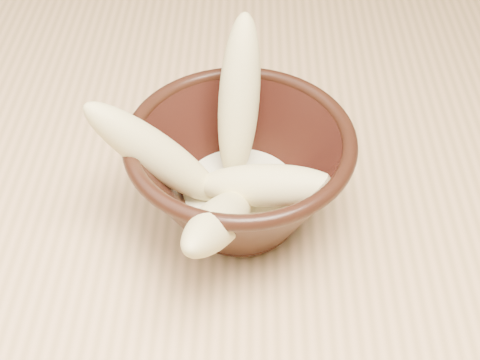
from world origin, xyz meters
TOP-DOWN VIEW (x-y plane):
  - table at (0.00, 0.00)m, footprint 1.20×0.80m
  - bowl at (0.13, -0.05)m, footprint 0.18×0.18m
  - milk_puddle at (0.13, -0.05)m, footprint 0.10×0.10m
  - banana_upright at (0.13, -0.00)m, footprint 0.05×0.10m
  - banana_left at (0.07, -0.06)m, footprint 0.12×0.04m
  - banana_across at (0.15, -0.07)m, footprint 0.12×0.05m
  - banana_front at (0.12, -0.11)m, footprint 0.07×0.14m

SIDE VIEW (x-z plane):
  - table at x=0.00m, z-range 0.30..1.05m
  - milk_puddle at x=0.13m, z-range 0.78..0.79m
  - bowl at x=0.13m, z-range 0.76..0.86m
  - banana_across at x=0.15m, z-range 0.79..0.84m
  - banana_front at x=0.12m, z-range 0.77..0.87m
  - banana_left at x=0.07m, z-range 0.78..0.90m
  - banana_upright at x=0.13m, z-range 0.78..0.92m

